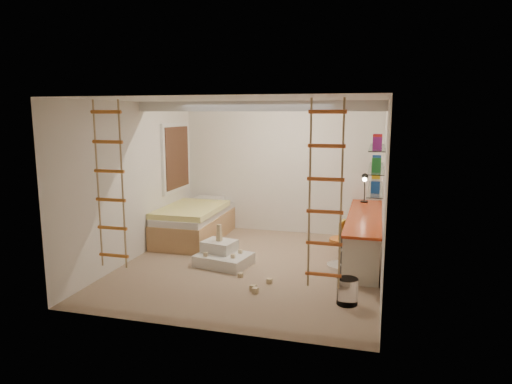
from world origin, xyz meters
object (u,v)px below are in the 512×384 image
(desk, at_px, (364,235))
(play_platform, at_px, (223,256))
(swivel_chair, at_px, (342,250))
(bed, at_px, (195,222))

(desk, relative_size, play_platform, 3.01)
(desk, bearing_deg, swivel_chair, -119.37)
(swivel_chair, height_order, play_platform, swivel_chair)
(bed, relative_size, swivel_chair, 2.63)
(desk, xyz_separation_m, swivel_chair, (-0.32, -0.56, -0.12))
(bed, xyz_separation_m, swivel_chair, (2.88, -0.93, -0.05))
(swivel_chair, bearing_deg, play_platform, -169.36)
(desk, xyz_separation_m, play_platform, (-2.18, -0.91, -0.26))
(bed, relative_size, play_platform, 2.15)
(swivel_chair, distance_m, play_platform, 1.90)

